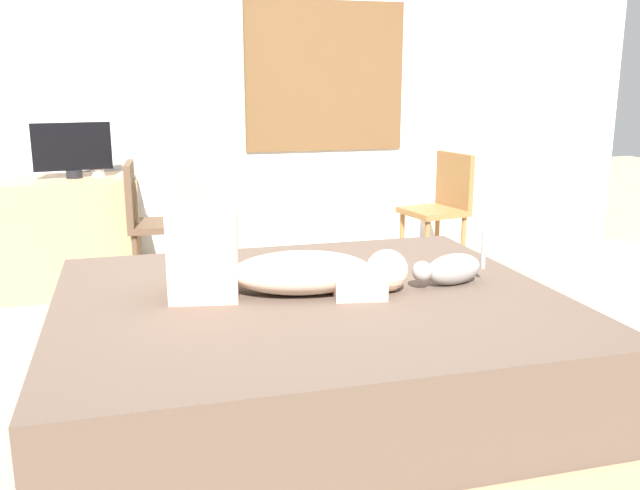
% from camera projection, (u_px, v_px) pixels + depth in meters
% --- Properties ---
extents(ground_plane, '(16.00, 16.00, 0.00)m').
position_uv_depth(ground_plane, '(326.00, 411.00, 2.89)').
color(ground_plane, tan).
extents(back_wall_with_window, '(6.40, 0.14, 2.90)m').
position_uv_depth(back_wall_with_window, '(233.00, 65.00, 4.88)').
color(back_wall_with_window, silver).
rests_on(back_wall_with_window, ground).
extents(bed, '(2.01, 1.72, 0.53)m').
position_uv_depth(bed, '(309.00, 358.00, 2.77)').
color(bed, '#997A56').
rests_on(bed, ground).
extents(person_lying, '(0.94, 0.40, 0.34)m').
position_uv_depth(person_lying, '(277.00, 266.00, 2.70)').
color(person_lying, '#CCB299').
rests_on(person_lying, bed).
extents(cat, '(0.35, 0.16, 0.21)m').
position_uv_depth(cat, '(450.00, 269.00, 2.83)').
color(cat, gray).
rests_on(cat, bed).
extents(desk, '(0.90, 0.56, 0.74)m').
position_uv_depth(desk, '(68.00, 235.00, 4.46)').
color(desk, '#997A56').
rests_on(desk, ground).
extents(tv_monitor, '(0.48, 0.10, 0.35)m').
position_uv_depth(tv_monitor, '(72.00, 149.00, 4.35)').
color(tv_monitor, black).
rests_on(tv_monitor, desk).
extents(cup, '(0.08, 0.08, 0.08)m').
position_uv_depth(cup, '(98.00, 170.00, 4.47)').
color(cup, white).
rests_on(cup, desk).
extents(chair_by_desk, '(0.40, 0.40, 0.86)m').
position_uv_depth(chair_by_desk, '(148.00, 218.00, 4.30)').
color(chair_by_desk, '#4C3828').
rests_on(chair_by_desk, ground).
extents(chair_spare, '(0.45, 0.45, 0.86)m').
position_uv_depth(chair_spare, '(442.00, 204.00, 4.79)').
color(chair_spare, brown).
rests_on(chair_spare, ground).
extents(curtain_left, '(0.44, 0.06, 2.64)m').
position_uv_depth(curtain_left, '(211.00, 84.00, 4.75)').
color(curtain_left, '#ADCC75').
rests_on(curtain_left, ground).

